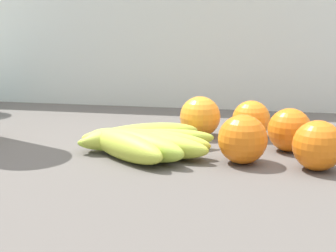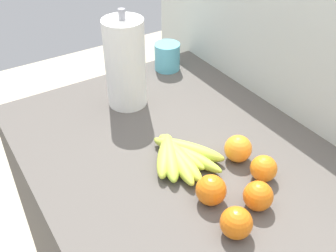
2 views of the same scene
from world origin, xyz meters
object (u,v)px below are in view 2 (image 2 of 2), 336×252
object	(u,v)px
orange_back_left	(236,223)
mug	(167,57)
orange_far_right	(238,149)
paper_towel_roll	(125,64)
orange_right	(264,169)
banana_bunch	(178,155)
orange_center	(258,196)
orange_front	(211,190)

from	to	relation	value
orange_back_left	mug	size ratio (longest dim) A/B	0.72
mug	orange_far_right	bearing A→B (deg)	-12.20
paper_towel_roll	orange_right	bearing A→B (deg)	13.76
banana_bunch	orange_right	xyz separation A→B (m)	(0.16, 0.14, 0.01)
mug	orange_center	bearing A→B (deg)	-15.18
orange_right	orange_far_right	distance (m)	0.09
orange_center	orange_front	distance (m)	0.10
paper_towel_roll	mug	distance (m)	0.27
banana_bunch	mug	xyz separation A→B (m)	(-0.43, 0.24, 0.03)
orange_right	mug	xyz separation A→B (m)	(-0.60, 0.10, 0.01)
orange_center	paper_towel_roll	distance (m)	0.55
orange_back_left	mug	bearing A→B (deg)	158.73
banana_bunch	orange_back_left	xyz separation A→B (m)	(0.25, -0.03, 0.01)
orange_right	orange_front	xyz separation A→B (m)	(-0.01, -0.15, 0.00)
orange_right	mug	size ratio (longest dim) A/B	0.68
orange_far_right	mug	distance (m)	0.52
banana_bunch	orange_back_left	distance (m)	0.26
orange_center	paper_towel_roll	bearing A→B (deg)	-175.39
mug	orange_back_left	bearing A→B (deg)	-21.27
orange_right	orange_back_left	distance (m)	0.19
orange_center	banana_bunch	bearing A→B (deg)	-164.16
banana_bunch	orange_far_right	distance (m)	0.15
paper_towel_roll	mug	world-z (taller)	paper_towel_roll
orange_center	orange_far_right	xyz separation A→B (m)	(-0.15, 0.07, 0.00)
orange_right	orange_front	world-z (taller)	orange_front
orange_front	mug	bearing A→B (deg)	156.48
paper_towel_roll	orange_far_right	bearing A→B (deg)	15.98
banana_bunch	orange_far_right	world-z (taller)	orange_far_right
orange_center	mug	world-z (taller)	mug
mug	orange_front	bearing A→B (deg)	-23.52
orange_front	paper_towel_roll	world-z (taller)	paper_towel_roll
orange_right	orange_center	distance (m)	0.09
orange_right	orange_far_right	size ratio (longest dim) A/B	0.92
banana_bunch	paper_towel_roll	bearing A→B (deg)	176.38
banana_bunch	orange_front	world-z (taller)	orange_front
orange_right	paper_towel_roll	bearing A→B (deg)	-166.24
orange_far_right	mug	size ratio (longest dim) A/B	0.74
orange_right	orange_center	xyz separation A→B (m)	(0.06, -0.07, 0.00)
banana_bunch	orange_center	bearing A→B (deg)	15.84
orange_far_right	orange_front	bearing A→B (deg)	-61.66
orange_front	orange_far_right	world-z (taller)	same
orange_back_left	orange_front	world-z (taller)	orange_front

